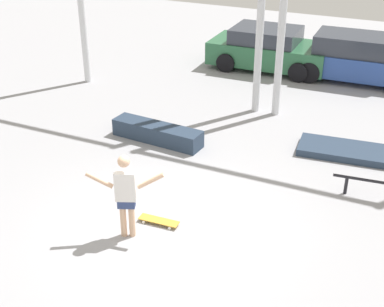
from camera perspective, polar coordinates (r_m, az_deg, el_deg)
ground_plane at (r=10.02m, az=-2.99°, el=-7.88°), size 36.00×36.00×0.00m
skateboarder at (r=9.37m, az=-7.08°, el=-4.10°), size 1.29×0.62×1.63m
skateboard at (r=10.10m, az=-3.56°, el=-7.16°), size 0.79×0.28×0.08m
grind_box at (r=13.08m, az=-3.73°, el=2.20°), size 2.36×0.72×0.42m
manual_pad at (r=12.99m, az=18.73°, el=-0.13°), size 3.46×1.32×0.17m
parked_car_green at (r=18.28m, az=8.19°, el=10.97°), size 3.95×2.09×1.37m
parked_car_blue at (r=17.76m, az=17.16°, el=9.64°), size 4.33×1.96×1.44m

